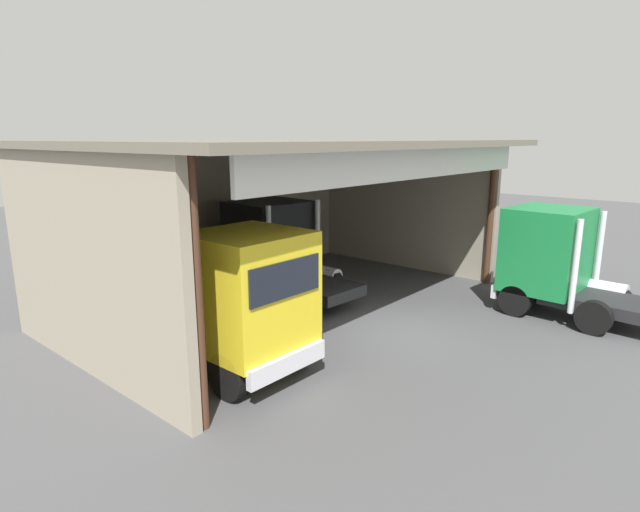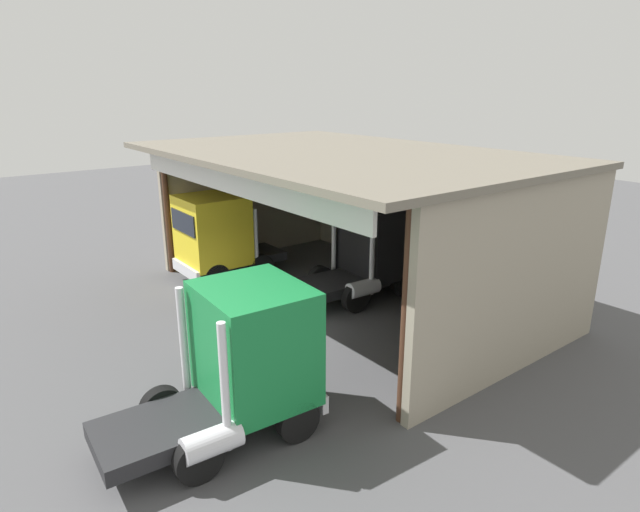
% 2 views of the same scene
% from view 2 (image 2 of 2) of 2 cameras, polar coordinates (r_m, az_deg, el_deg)
% --- Properties ---
extents(ground_plane, '(80.00, 80.00, 0.00)m').
position_cam_2_polar(ground_plane, '(18.04, -7.49, -7.36)').
color(ground_plane, '#4C4C4F').
rests_on(ground_plane, ground).
extents(workshop_shed, '(14.69, 9.70, 5.51)m').
position_cam_2_polar(workshop_shed, '(19.64, 4.62, 6.52)').
color(workshop_shed, '#9E937F').
rests_on(workshop_shed, ground).
extents(truck_yellow_yard_outside, '(2.61, 4.27, 3.51)m').
position_cam_2_polar(truck_yellow_yard_outside, '(21.89, -10.93, 2.16)').
color(truck_yellow_yard_outside, yellow).
rests_on(truck_yellow_yard_outside, ground).
extents(truck_black_center_bay, '(2.76, 5.14, 3.47)m').
position_cam_2_polar(truck_black_center_bay, '(20.14, 5.69, 0.81)').
color(truck_black_center_bay, black).
rests_on(truck_black_center_bay, ground).
extents(truck_green_center_right_bay, '(2.71, 4.94, 3.41)m').
position_cam_2_polar(truck_green_center_right_bay, '(12.24, -8.20, -10.82)').
color(truck_green_center_right_bay, '#197F3D').
rests_on(truck_green_center_right_bay, ground).
extents(oil_drum, '(0.58, 0.58, 0.92)m').
position_cam_2_polar(oil_drum, '(23.30, 6.39, -0.29)').
color(oil_drum, gold).
rests_on(oil_drum, ground).
extents(tool_cart, '(0.90, 0.60, 1.00)m').
position_cam_2_polar(tool_cart, '(23.35, 3.42, -0.07)').
color(tool_cart, '#1E59A5').
rests_on(tool_cart, ground).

